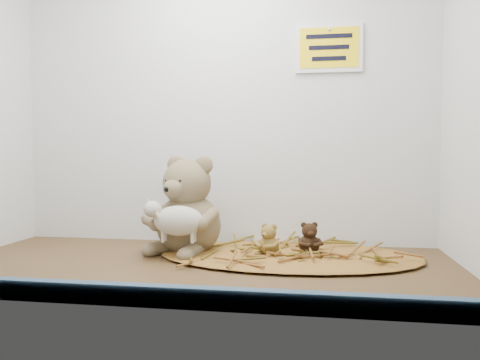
% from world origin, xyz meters
% --- Properties ---
extents(alcove_shell, '(1.20, 0.60, 0.90)m').
position_xyz_m(alcove_shell, '(0.00, 0.09, 0.45)').
color(alcove_shell, '#473218').
rests_on(alcove_shell, ground).
extents(front_rail, '(1.19, 0.02, 0.04)m').
position_xyz_m(front_rail, '(0.00, -0.29, 0.02)').
color(front_rail, '#354A66').
rests_on(front_rail, shelf_floor).
extents(straw_bed, '(0.65, 0.38, 0.01)m').
position_xyz_m(straw_bed, '(0.20, 0.12, 0.01)').
color(straw_bed, brown).
rests_on(straw_bed, shelf_floor).
extents(main_teddy, '(0.27, 0.28, 0.25)m').
position_xyz_m(main_teddy, '(-0.06, 0.14, 0.13)').
color(main_teddy, '#776749').
rests_on(main_teddy, shelf_floor).
extents(toy_lamb, '(0.16, 0.10, 0.10)m').
position_xyz_m(toy_lamb, '(-0.06, 0.05, 0.10)').
color(toy_lamb, beige).
rests_on(toy_lamb, main_teddy).
extents(mini_teddy_tan, '(0.08, 0.09, 0.08)m').
position_xyz_m(mini_teddy_tan, '(0.15, 0.10, 0.05)').
color(mini_teddy_tan, olive).
rests_on(mini_teddy_tan, straw_bed).
extents(mini_teddy_brown, '(0.08, 0.08, 0.08)m').
position_xyz_m(mini_teddy_brown, '(0.25, 0.14, 0.05)').
color(mini_teddy_brown, black).
rests_on(mini_teddy_brown, straw_bed).
extents(wall_sign, '(0.16, 0.01, 0.11)m').
position_xyz_m(wall_sign, '(0.30, 0.29, 0.55)').
color(wall_sign, yellow).
rests_on(wall_sign, back_wall).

